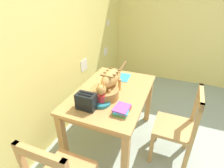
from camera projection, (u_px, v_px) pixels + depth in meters
wall_rear at (45, 47)px, 2.02m from camera, size 5.21×0.11×2.50m
wall_side at (212, 23)px, 3.32m from camera, size 0.10×4.29×2.50m
dining_table at (112, 98)px, 2.17m from camera, size 1.23×0.83×0.75m
cat at (111, 79)px, 1.96m from camera, size 0.69×0.19×0.30m
saucer_bowl at (102, 103)px, 1.89m from camera, size 0.19×0.19×0.03m
coffee_mug at (102, 98)px, 1.87m from camera, size 0.12×0.08×0.08m
magazine at (123, 77)px, 2.45m from camera, size 0.26×0.20×0.01m
book_stack at (122, 110)px, 1.76m from camera, size 0.21×0.16×0.06m
wicker_basket at (105, 93)px, 1.99m from camera, size 0.32×0.32×0.11m
toaster at (86, 101)px, 1.79m from camera, size 0.12×0.20×0.18m
wooden_chair_near at (177, 127)px, 2.01m from camera, size 0.43×0.43×0.94m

